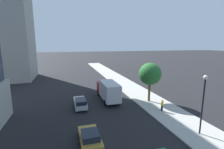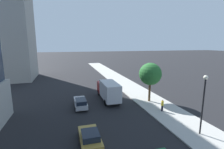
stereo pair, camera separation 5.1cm
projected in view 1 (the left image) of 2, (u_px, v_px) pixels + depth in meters
name	position (u px, v px, depth m)	size (l,w,h in m)	color
sidewalk	(170.00, 114.00, 21.97)	(5.33, 120.00, 0.15)	#B2AFA8
street_lamp	(203.00, 97.00, 16.27)	(0.44, 0.44, 6.19)	black
street_tree	(150.00, 74.00, 25.85)	(3.55, 3.55, 6.26)	brown
car_silver	(80.00, 103.00, 24.22)	(1.72, 4.76, 1.50)	#B7B7BC
car_gold	(90.00, 138.00, 15.32)	(1.87, 4.14, 1.39)	#AD8938
box_truck	(108.00, 90.00, 27.15)	(2.33, 7.78, 3.21)	#B21E1E
pedestrian_yellow_shirt	(162.00, 105.00, 22.58)	(0.34, 0.34, 1.64)	black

